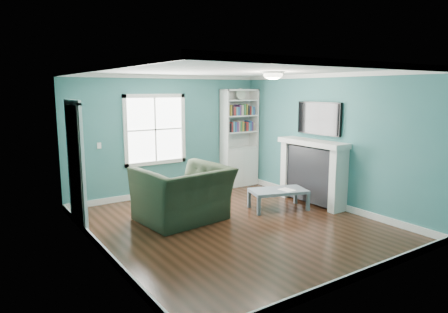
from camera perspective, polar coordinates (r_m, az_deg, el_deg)
floor at (r=6.93m, az=1.40°, el=-9.73°), size 5.00×5.00×0.00m
room_walls at (r=6.58m, az=1.46°, el=3.37°), size 5.00×5.00×5.00m
trim at (r=6.63m, az=1.45°, el=0.41°), size 4.50×5.00×2.60m
window at (r=8.61m, az=-9.80°, el=3.81°), size 1.40×0.06×1.50m
bookshelf at (r=9.55m, az=2.17°, el=1.30°), size 0.90×0.35×2.31m
fireplace at (r=8.23m, az=12.53°, el=-2.28°), size 0.44×1.58×1.30m
tv at (r=8.17m, az=13.40°, el=5.32°), size 0.06×1.10×0.65m
door at (r=7.03m, az=-20.47°, el=-1.03°), size 0.12×0.98×2.17m
ceiling_fixture at (r=7.18m, az=7.02°, el=11.54°), size 0.38×0.38×0.15m
light_switch at (r=8.23m, az=-17.40°, el=1.50°), size 0.08×0.01×0.12m
recliner at (r=7.01m, az=-5.87°, el=-4.07°), size 1.58×1.12×1.29m
coffee_table at (r=7.80m, az=7.77°, el=-5.05°), size 1.19×0.87×0.39m
paper_sheet at (r=7.78m, az=8.94°, el=-4.72°), size 0.25×0.31×0.00m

